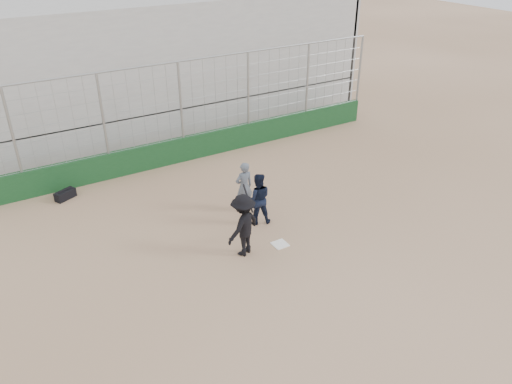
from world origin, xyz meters
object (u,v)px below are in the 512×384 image
batter_at_plate (243,225)px  equipment_bag (65,195)px  umpire (244,189)px  catcher_crouched (258,207)px

batter_at_plate → equipment_bag: bearing=121.8°
batter_at_plate → equipment_bag: 7.13m
batter_at_plate → umpire: bearing=59.6°
batter_at_plate → equipment_bag: size_ratio=2.61×
batter_at_plate → catcher_crouched: (1.20, 1.18, -0.36)m
batter_at_plate → catcher_crouched: 1.72m
batter_at_plate → catcher_crouched: bearing=44.6°
umpire → equipment_bag: (-4.98, 3.89, -0.63)m
batter_at_plate → equipment_bag: batter_at_plate is taller
catcher_crouched → equipment_bag: size_ratio=1.52×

